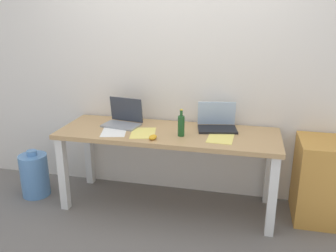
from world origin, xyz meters
The scene contains 12 objects.
ground_plane centered at (0.00, 0.00, 0.00)m, with size 8.00×8.00×0.00m, color slate.
back_wall centered at (0.00, 0.39, 1.30)m, with size 5.20×0.08×2.60m, color silver.
desk centered at (0.00, 0.00, 0.64)m, with size 1.94×0.66×0.73m.
laptop_left centered at (-0.45, 0.09, 0.79)m, with size 0.36×0.28×0.25m.
laptop_right centered at (0.41, 0.17, 0.78)m, with size 0.38×0.30×0.24m.
beer_bottle centered at (0.13, -0.09, 0.83)m, with size 0.06×0.06×0.23m.
computer_mouse centered at (-0.08, -0.22, 0.75)m, with size 0.06×0.10×0.03m, color gold.
paper_sheet_front_right centered at (0.47, -0.06, 0.73)m, with size 0.21×0.30×0.00m, color #F4E06B.
paper_yellow_folder centered at (-0.20, -0.10, 0.73)m, with size 0.21×0.30×0.00m, color #F4E06B.
paper_sheet_front_left centered at (-0.46, -0.11, 0.73)m, with size 0.21×0.30×0.00m, color white.
water_cooler_jug centered at (-1.32, -0.10, 0.21)m, with size 0.27×0.27×0.47m.
filing_cabinet centered at (1.32, 0.10, 0.36)m, with size 0.40×0.48×0.72m, color #C68938.
Camera 1 is at (0.66, -2.86, 1.73)m, focal length 37.57 mm.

